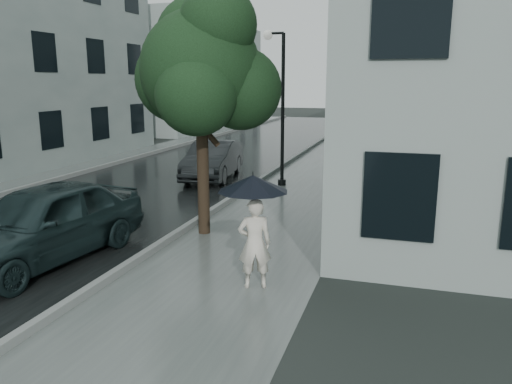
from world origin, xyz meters
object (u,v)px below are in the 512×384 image
(pedestrian, at_px, (255,243))
(lamp_post, at_px, (279,98))
(street_tree, at_px, (202,68))
(car_far, at_px, (213,160))
(car_near, at_px, (42,223))

(pedestrian, height_order, lamp_post, lamp_post)
(street_tree, bearing_deg, car_far, 110.37)
(pedestrian, distance_m, car_far, 10.13)
(pedestrian, relative_size, car_near, 0.35)
(street_tree, bearing_deg, pedestrian, -53.36)
(pedestrian, bearing_deg, car_near, -22.75)
(lamp_post, distance_m, car_near, 9.24)
(street_tree, distance_m, lamp_post, 5.92)
(street_tree, distance_m, car_far, 7.42)
(car_near, bearing_deg, lamp_post, 80.58)
(car_near, distance_m, car_far, 9.09)
(street_tree, height_order, car_near, street_tree)
(lamp_post, xyz_separation_m, car_near, (-2.53, -8.62, -2.16))
(pedestrian, height_order, car_near, pedestrian)
(lamp_post, height_order, car_near, lamp_post)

